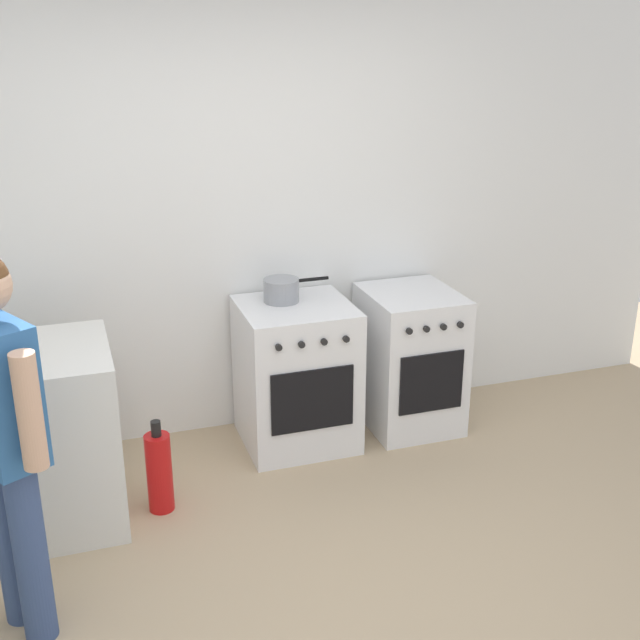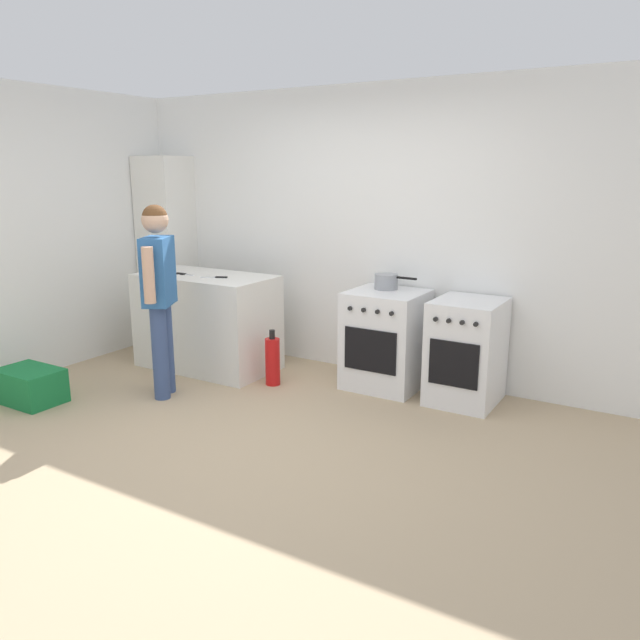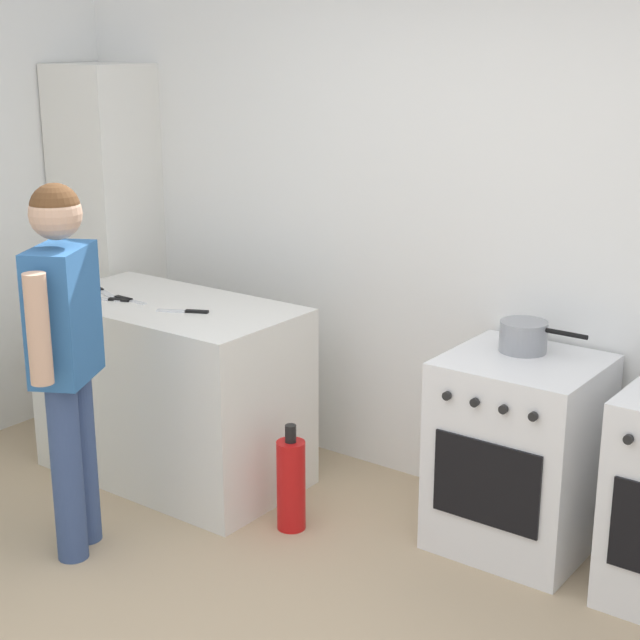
{
  "view_description": "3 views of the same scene",
  "coord_description": "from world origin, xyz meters",
  "px_view_note": "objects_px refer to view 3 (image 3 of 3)",
  "views": [
    {
      "loc": [
        -0.87,
        -2.5,
        2.33
      ],
      "look_at": [
        0.3,
        0.98,
        0.98
      ],
      "focal_mm": 45.0,
      "sensor_mm": 36.0,
      "label": 1
    },
    {
      "loc": [
        2.56,
        -3.19,
        1.86
      ],
      "look_at": [
        0.26,
        0.62,
        0.78
      ],
      "focal_mm": 35.0,
      "sensor_mm": 36.0,
      "label": 2
    },
    {
      "loc": [
        1.96,
        -2.04,
        2.15
      ],
      "look_at": [
        -0.28,
        1.0,
        1.05
      ],
      "focal_mm": 55.0,
      "sensor_mm": 36.0,
      "label": 3
    }
  ],
  "objects_px": {
    "knife_bread": "(105,293)",
    "oven_left": "(519,453)",
    "pot": "(524,336)",
    "larder_cabinet": "(109,243)",
    "knife_paring": "(128,299)",
    "fire_extinguisher": "(291,484)",
    "person": "(65,341)",
    "knife_utility": "(185,311)",
    "knife_chef": "(103,299)"
  },
  "relations": [
    {
      "from": "knife_utility",
      "to": "knife_paring",
      "type": "distance_m",
      "value": 0.37
    },
    {
      "from": "knife_utility",
      "to": "larder_cabinet",
      "type": "relative_size",
      "value": 0.12
    },
    {
      "from": "knife_bread",
      "to": "knife_chef",
      "type": "distance_m",
      "value": 0.12
    },
    {
      "from": "knife_chef",
      "to": "larder_cabinet",
      "type": "xyz_separation_m",
      "value": [
        -0.65,
        0.62,
        0.1
      ]
    },
    {
      "from": "person",
      "to": "fire_extinguisher",
      "type": "distance_m",
      "value": 1.18
    },
    {
      "from": "knife_chef",
      "to": "person",
      "type": "distance_m",
      "value": 0.82
    },
    {
      "from": "pot",
      "to": "fire_extinguisher",
      "type": "bearing_deg",
      "value": -144.94
    },
    {
      "from": "knife_utility",
      "to": "knife_bread",
      "type": "relative_size",
      "value": 0.7
    },
    {
      "from": "knife_chef",
      "to": "person",
      "type": "bearing_deg",
      "value": -52.12
    },
    {
      "from": "oven_left",
      "to": "knife_bread",
      "type": "xyz_separation_m",
      "value": [
        -2.09,
        -0.43,
        0.48
      ]
    },
    {
      "from": "pot",
      "to": "knife_bread",
      "type": "bearing_deg",
      "value": -165.4
    },
    {
      "from": "oven_left",
      "to": "larder_cabinet",
      "type": "height_order",
      "value": "larder_cabinet"
    },
    {
      "from": "knife_bread",
      "to": "person",
      "type": "xyz_separation_m",
      "value": [
        0.59,
        -0.73,
        0.04
      ]
    },
    {
      "from": "person",
      "to": "fire_extinguisher",
      "type": "xyz_separation_m",
      "value": [
        0.63,
        0.69,
        -0.73
      ]
    },
    {
      "from": "oven_left",
      "to": "knife_paring",
      "type": "relative_size",
      "value": 4.03
    },
    {
      "from": "knife_utility",
      "to": "knife_paring",
      "type": "relative_size",
      "value": 1.13
    },
    {
      "from": "knife_utility",
      "to": "larder_cabinet",
      "type": "distance_m",
      "value": 1.26
    },
    {
      "from": "knife_bread",
      "to": "person",
      "type": "bearing_deg",
      "value": -51.32
    },
    {
      "from": "oven_left",
      "to": "knife_bread",
      "type": "distance_m",
      "value": 2.18
    },
    {
      "from": "fire_extinguisher",
      "to": "knife_utility",
      "type": "bearing_deg",
      "value": 177.1
    },
    {
      "from": "knife_bread",
      "to": "person",
      "type": "distance_m",
      "value": 0.94
    },
    {
      "from": "knife_chef",
      "to": "knife_utility",
      "type": "bearing_deg",
      "value": 8.74
    },
    {
      "from": "knife_paring",
      "to": "larder_cabinet",
      "type": "distance_m",
      "value": 0.95
    },
    {
      "from": "pot",
      "to": "larder_cabinet",
      "type": "bearing_deg",
      "value": 179.86
    },
    {
      "from": "knife_bread",
      "to": "knife_paring",
      "type": "bearing_deg",
      "value": -7.49
    },
    {
      "from": "knife_bread",
      "to": "knife_paring",
      "type": "xyz_separation_m",
      "value": [
        0.19,
        -0.03,
        0.0
      ]
    },
    {
      "from": "oven_left",
      "to": "fire_extinguisher",
      "type": "bearing_deg",
      "value": -151.22
    },
    {
      "from": "knife_paring",
      "to": "fire_extinguisher",
      "type": "distance_m",
      "value": 1.23
    },
    {
      "from": "knife_paring",
      "to": "knife_utility",
      "type": "bearing_deg",
      "value": 2.15
    },
    {
      "from": "knife_paring",
      "to": "person",
      "type": "distance_m",
      "value": 0.81
    },
    {
      "from": "knife_utility",
      "to": "knife_chef",
      "type": "relative_size",
      "value": 0.79
    },
    {
      "from": "knife_bread",
      "to": "oven_left",
      "type": "bearing_deg",
      "value": 11.75
    },
    {
      "from": "knife_paring",
      "to": "knife_chef",
      "type": "height_order",
      "value": "same"
    },
    {
      "from": "person",
      "to": "larder_cabinet",
      "type": "distance_m",
      "value": 1.71
    },
    {
      "from": "knife_bread",
      "to": "fire_extinguisher",
      "type": "distance_m",
      "value": 1.4
    },
    {
      "from": "oven_left",
      "to": "knife_chef",
      "type": "relative_size",
      "value": 2.82
    },
    {
      "from": "person",
      "to": "pot",
      "type": "bearing_deg",
      "value": 41.14
    },
    {
      "from": "knife_paring",
      "to": "fire_extinguisher",
      "type": "height_order",
      "value": "knife_paring"
    },
    {
      "from": "knife_bread",
      "to": "larder_cabinet",
      "type": "relative_size",
      "value": 0.17
    },
    {
      "from": "person",
      "to": "fire_extinguisher",
      "type": "bearing_deg",
      "value": 47.64
    },
    {
      "from": "knife_paring",
      "to": "fire_extinguisher",
      "type": "xyz_separation_m",
      "value": [
        1.02,
        -0.02,
        -0.69
      ]
    },
    {
      "from": "knife_paring",
      "to": "larder_cabinet",
      "type": "relative_size",
      "value": 0.11
    },
    {
      "from": "knife_paring",
      "to": "knife_chef",
      "type": "xyz_separation_m",
      "value": [
        -0.11,
        -0.06,
        -0.0
      ]
    },
    {
      "from": "oven_left",
      "to": "pot",
      "type": "xyz_separation_m",
      "value": [
        -0.05,
        0.1,
        0.49
      ]
    },
    {
      "from": "fire_extinguisher",
      "to": "knife_bread",
      "type": "bearing_deg",
      "value": 177.93
    },
    {
      "from": "oven_left",
      "to": "knife_paring",
      "type": "distance_m",
      "value": 2.01
    },
    {
      "from": "knife_paring",
      "to": "knife_chef",
      "type": "distance_m",
      "value": 0.12
    },
    {
      "from": "pot",
      "to": "fire_extinguisher",
      "type": "distance_m",
      "value": 1.22
    },
    {
      "from": "knife_utility",
      "to": "knife_chef",
      "type": "distance_m",
      "value": 0.49
    },
    {
      "from": "pot",
      "to": "knife_paring",
      "type": "distance_m",
      "value": 1.92
    }
  ]
}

